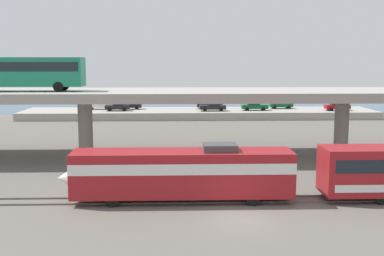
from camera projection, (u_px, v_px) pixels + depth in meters
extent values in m
plane|color=#605B54|center=(239.00, 219.00, 29.85)|extent=(260.00, 260.00, 0.00)
cube|color=#59544C|center=(233.00, 203.00, 33.08)|extent=(110.00, 0.12, 0.12)
cube|color=#59544C|center=(231.00, 197.00, 34.53)|extent=(110.00, 0.12, 0.12)
cube|color=maroon|center=(183.00, 173.00, 33.40)|extent=(15.76, 3.00, 3.20)
cube|color=silver|center=(183.00, 165.00, 33.32)|extent=(15.76, 3.04, 0.77)
cone|color=silver|center=(73.00, 178.00, 33.21)|extent=(2.15, 2.85, 2.85)
cube|color=black|center=(95.00, 161.00, 33.08)|extent=(2.15, 2.70, 1.02)
cube|color=#3F3F42|center=(220.00, 147.00, 33.22)|extent=(2.40, 1.80, 0.50)
cylinder|color=black|center=(112.00, 201.00, 32.15)|extent=(0.96, 0.18, 0.96)
cylinder|color=black|center=(117.00, 190.00, 34.82)|extent=(0.96, 0.18, 0.96)
cylinder|color=black|center=(253.00, 199.00, 32.45)|extent=(0.96, 0.18, 0.96)
cylinder|color=black|center=(248.00, 189.00, 35.12)|extent=(0.96, 0.18, 0.96)
cylinder|color=black|center=(382.00, 198.00, 32.73)|extent=(0.92, 0.18, 0.92)
cylinder|color=black|center=(367.00, 188.00, 35.41)|extent=(0.92, 0.18, 0.92)
cube|color=#9E998E|center=(215.00, 95.00, 48.71)|extent=(96.00, 10.97, 0.95)
cylinder|color=#9E998E|center=(86.00, 128.00, 48.79)|extent=(1.50, 1.50, 6.07)
cylinder|color=#9E998E|center=(341.00, 127.00, 49.63)|extent=(1.50, 1.50, 6.07)
cube|color=#197A56|center=(24.00, 72.00, 46.88)|extent=(12.00, 2.55, 2.90)
cube|color=black|center=(23.00, 67.00, 46.81)|extent=(11.52, 2.59, 0.93)
cube|color=black|center=(83.00, 68.00, 47.01)|extent=(0.08, 2.30, 1.74)
cylinder|color=black|center=(64.00, 86.00, 48.40)|extent=(1.00, 0.26, 1.00)
cylinder|color=black|center=(58.00, 87.00, 46.00)|extent=(1.00, 0.26, 1.00)
cube|color=#9E998E|center=(199.00, 113.00, 84.17)|extent=(63.03, 10.89, 1.31)
cube|color=black|center=(213.00, 107.00, 82.00)|extent=(4.61, 1.87, 0.70)
cube|color=#1E232B|center=(214.00, 104.00, 81.92)|extent=(2.03, 1.65, 0.48)
cylinder|color=black|center=(205.00, 110.00, 81.13)|extent=(0.64, 0.20, 0.64)
cylinder|color=black|center=(204.00, 109.00, 82.88)|extent=(0.64, 0.20, 0.64)
cylinder|color=black|center=(221.00, 110.00, 81.21)|extent=(0.64, 0.20, 0.64)
cylinder|color=black|center=(220.00, 109.00, 82.97)|extent=(0.64, 0.20, 0.64)
cube|color=#0C4C26|center=(281.00, 105.00, 86.11)|extent=(4.22, 1.76, 0.70)
cube|color=#1E232B|center=(282.00, 102.00, 86.03)|extent=(1.86, 1.55, 0.48)
cylinder|color=black|center=(275.00, 107.00, 85.29)|extent=(0.64, 0.20, 0.64)
cylinder|color=black|center=(273.00, 106.00, 86.95)|extent=(0.64, 0.20, 0.64)
cylinder|color=black|center=(289.00, 107.00, 85.37)|extent=(0.64, 0.20, 0.64)
cylinder|color=black|center=(287.00, 106.00, 87.03)|extent=(0.64, 0.20, 0.64)
cube|color=maroon|center=(337.00, 107.00, 82.69)|extent=(4.28, 1.88, 0.70)
cube|color=#1E232B|center=(336.00, 104.00, 82.60)|extent=(1.88, 1.65, 0.48)
cylinder|color=black|center=(343.00, 108.00, 83.66)|extent=(0.64, 0.20, 0.64)
cylinder|color=black|center=(346.00, 109.00, 81.90)|extent=(0.64, 0.20, 0.64)
cylinder|color=black|center=(328.00, 108.00, 83.58)|extent=(0.64, 0.20, 0.64)
cylinder|color=black|center=(331.00, 109.00, 81.82)|extent=(0.64, 0.20, 0.64)
cube|color=black|center=(210.00, 105.00, 85.92)|extent=(4.69, 1.89, 0.70)
cube|color=#1E232B|center=(208.00, 102.00, 85.83)|extent=(2.06, 1.66, 0.48)
cylinder|color=black|center=(217.00, 106.00, 86.90)|extent=(0.64, 0.20, 0.64)
cylinder|color=black|center=(218.00, 107.00, 85.13)|extent=(0.64, 0.20, 0.64)
cylinder|color=black|center=(202.00, 107.00, 86.81)|extent=(0.64, 0.20, 0.64)
cylinder|color=black|center=(202.00, 107.00, 85.04)|extent=(0.64, 0.20, 0.64)
cube|color=silver|center=(100.00, 106.00, 84.99)|extent=(4.60, 1.84, 0.70)
cube|color=#1E232B|center=(98.00, 102.00, 84.90)|extent=(2.03, 1.62, 0.48)
cylinder|color=black|center=(108.00, 107.00, 85.95)|extent=(0.64, 0.20, 0.64)
cylinder|color=black|center=(107.00, 108.00, 84.22)|extent=(0.64, 0.20, 0.64)
cylinder|color=black|center=(93.00, 107.00, 85.87)|extent=(0.64, 0.20, 0.64)
cylinder|color=black|center=(91.00, 108.00, 84.13)|extent=(0.64, 0.20, 0.64)
cube|color=#0C4C26|center=(255.00, 107.00, 83.00)|extent=(4.69, 1.76, 0.70)
cube|color=#1E232B|center=(253.00, 103.00, 82.91)|extent=(2.06, 1.55, 0.48)
cylinder|color=black|center=(262.00, 108.00, 83.92)|extent=(0.64, 0.20, 0.64)
cylinder|color=black|center=(263.00, 109.00, 82.27)|extent=(0.64, 0.20, 0.64)
cylinder|color=black|center=(246.00, 108.00, 83.83)|extent=(0.64, 0.20, 0.64)
cylinder|color=black|center=(247.00, 109.00, 82.18)|extent=(0.64, 0.20, 0.64)
cube|color=black|center=(117.00, 107.00, 82.26)|extent=(4.17, 1.85, 0.70)
cube|color=#1E232B|center=(118.00, 104.00, 82.19)|extent=(1.83, 1.63, 0.48)
cylinder|color=black|center=(109.00, 110.00, 81.40)|extent=(0.64, 0.20, 0.64)
cylinder|color=black|center=(111.00, 109.00, 83.14)|extent=(0.64, 0.20, 0.64)
cylinder|color=black|center=(124.00, 109.00, 81.48)|extent=(0.64, 0.20, 0.64)
cylinder|color=black|center=(125.00, 108.00, 83.22)|extent=(0.64, 0.20, 0.64)
cube|color=black|center=(130.00, 105.00, 85.16)|extent=(4.40, 1.77, 0.70)
cube|color=#1E232B|center=(128.00, 102.00, 85.07)|extent=(1.94, 1.56, 0.48)
cylinder|color=black|center=(138.00, 107.00, 86.09)|extent=(0.64, 0.20, 0.64)
cylinder|color=black|center=(137.00, 108.00, 84.42)|extent=(0.64, 0.20, 0.64)
cylinder|color=black|center=(123.00, 107.00, 86.01)|extent=(0.64, 0.20, 0.64)
cylinder|color=black|center=(122.00, 108.00, 84.34)|extent=(0.64, 0.20, 0.64)
cube|color=#385B7A|center=(195.00, 105.00, 107.02)|extent=(140.00, 36.00, 0.01)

